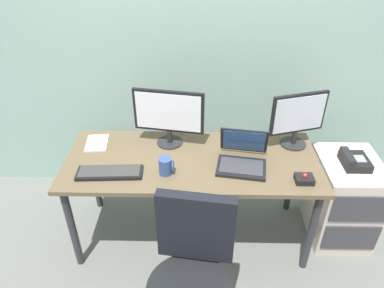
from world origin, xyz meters
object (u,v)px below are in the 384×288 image
(monitor_main, at_px, (169,115))
(laptop, at_px, (242,157))
(file_cabinet, at_px, (342,198))
(keyboard, at_px, (110,172))
(monitor_side, at_px, (298,117))
(office_chair, at_px, (192,288))
(desk_phone, at_px, (354,161))
(coffee_mug, at_px, (166,166))
(trackball_mouse, at_px, (304,179))
(paper_notepad, at_px, (97,143))

(monitor_main, relative_size, laptop, 1.37)
(file_cabinet, height_order, keyboard, keyboard)
(monitor_side, height_order, laptop, monitor_side)
(monitor_side, xyz_separation_m, laptop, (-0.39, -0.24, -0.17))
(file_cabinet, bearing_deg, office_chair, -142.30)
(desk_phone, height_order, coffee_mug, coffee_mug)
(keyboard, bearing_deg, office_chair, -49.27)
(office_chair, distance_m, trackball_mouse, 0.93)
(monitor_main, bearing_deg, file_cabinet, -5.95)
(file_cabinet, height_order, monitor_main, monitor_main)
(monitor_side, distance_m, trackball_mouse, 0.46)
(keyboard, relative_size, laptop, 1.18)
(office_chair, height_order, paper_notepad, office_chair)
(trackball_mouse, relative_size, paper_notepad, 0.53)
(trackball_mouse, bearing_deg, coffee_mug, 175.46)
(file_cabinet, relative_size, coffee_mug, 5.70)
(monitor_side, bearing_deg, coffee_mug, -158.35)
(laptop, distance_m, coffee_mug, 0.50)
(desk_phone, distance_m, coffee_mug, 1.28)
(monitor_main, xyz_separation_m, keyboard, (-0.35, -0.36, -0.22))
(laptop, height_order, trackball_mouse, laptop)
(file_cabinet, xyz_separation_m, coffee_mug, (-1.27, -0.21, 0.44))
(office_chair, distance_m, keyboard, 0.86)
(file_cabinet, bearing_deg, laptop, -172.15)
(monitor_side, xyz_separation_m, coffee_mug, (-0.87, -0.35, -0.16))
(laptop, bearing_deg, trackball_mouse, -25.76)
(trackball_mouse, relative_size, coffee_mug, 0.98)
(keyboard, height_order, coffee_mug, coffee_mug)
(monitor_main, xyz_separation_m, paper_notepad, (-0.52, -0.02, -0.22))
(monitor_side, relative_size, laptop, 1.11)
(file_cabinet, relative_size, keyboard, 1.54)
(monitor_main, relative_size, coffee_mug, 4.30)
(desk_phone, height_order, monitor_side, monitor_side)
(desk_phone, bearing_deg, trackball_mouse, -146.98)
(monitor_side, height_order, paper_notepad, monitor_side)
(file_cabinet, distance_m, office_chair, 1.39)
(desk_phone, bearing_deg, paper_notepad, 175.76)
(paper_notepad, bearing_deg, coffee_mug, -32.44)
(laptop, height_order, paper_notepad, laptop)
(coffee_mug, bearing_deg, paper_notepad, 147.56)
(monitor_side, height_order, keyboard, monitor_side)
(keyboard, bearing_deg, trackball_mouse, -2.38)
(desk_phone, xyz_separation_m, trackball_mouse, (-0.41, -0.27, 0.05))
(monitor_side, bearing_deg, laptop, -148.26)
(keyboard, height_order, paper_notepad, keyboard)
(monitor_side, distance_m, paper_notepad, 1.41)
(file_cabinet, bearing_deg, desk_phone, -116.78)
(file_cabinet, bearing_deg, coffee_mug, -170.37)
(desk_phone, relative_size, monitor_side, 0.51)
(desk_phone, bearing_deg, laptop, -173.27)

